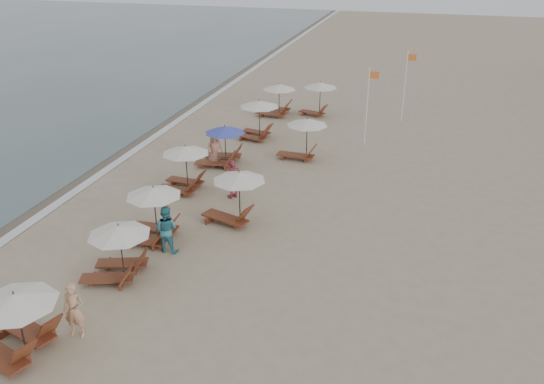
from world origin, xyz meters
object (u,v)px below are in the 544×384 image
(beachgoer_mid_b, at_px, (169,211))
(flag_pole_near, at_px, (368,103))
(lounger_station_1, at_px, (116,251))
(inland_station_2, at_px, (317,94))
(lounger_station_2, at_px, (150,214))
(lounger_station_0, at_px, (12,323))
(inland_station_0, at_px, (232,194))
(lounger_station_4, at_px, (221,147))
(lounger_station_3, at_px, (183,168))
(beachgoer_mid_a, at_px, (166,229))
(beachgoer_far_b, at_px, (215,149))
(lounger_station_5, at_px, (257,118))
(inland_station_1, at_px, (302,135))
(beachgoer_near, at_px, (74,310))
(lounger_station_6, at_px, (275,100))
(beachgoer_far_a, at_px, (233,179))

(beachgoer_mid_b, bearing_deg, flag_pole_near, -61.76)
(lounger_station_1, distance_m, inland_station_2, 21.58)
(lounger_station_2, bearing_deg, lounger_station_0, -95.83)
(inland_station_0, bearing_deg, lounger_station_4, 114.89)
(lounger_station_0, height_order, inland_station_0, inland_station_0)
(inland_station_0, distance_m, flag_pole_near, 12.14)
(lounger_station_3, height_order, beachgoer_mid_b, lounger_station_3)
(lounger_station_2, relative_size, beachgoer_mid_b, 1.66)
(lounger_station_0, bearing_deg, beachgoer_mid_a, 75.35)
(lounger_station_3, bearing_deg, beachgoer_far_b, 85.70)
(flag_pole_near, bearing_deg, lounger_station_1, -111.96)
(beachgoer_mid_a, bearing_deg, lounger_station_5, -86.08)
(lounger_station_5, relative_size, inland_station_1, 0.93)
(inland_station_2, height_order, beachgoer_mid_b, inland_station_2)
(beachgoer_mid_b, xyz_separation_m, flag_pole_near, (6.51, 12.54, 1.72))
(lounger_station_5, relative_size, beachgoer_near, 1.38)
(lounger_station_3, height_order, lounger_station_5, lounger_station_5)
(inland_station_1, bearing_deg, lounger_station_0, -104.23)
(lounger_station_1, height_order, beachgoer_mid_a, lounger_station_1)
(beachgoer_mid_b, distance_m, beachgoer_far_b, 7.13)
(lounger_station_0, bearing_deg, lounger_station_4, 88.22)
(lounger_station_2, distance_m, lounger_station_3, 4.83)
(lounger_station_2, xyz_separation_m, lounger_station_3, (-0.76, 4.77, 0.03))
(lounger_station_1, xyz_separation_m, inland_station_2, (2.74, 21.40, 0.40))
(lounger_station_3, distance_m, inland_station_2, 14.31)
(inland_station_0, distance_m, beachgoer_mid_a, 3.38)
(lounger_station_2, distance_m, inland_station_0, 3.48)
(lounger_station_6, height_order, inland_station_1, inland_station_1)
(lounger_station_4, xyz_separation_m, lounger_station_6, (0.37, 9.46, 0.04))
(inland_station_1, xyz_separation_m, beachgoer_mid_a, (-2.73, -10.99, -0.40))
(beachgoer_near, bearing_deg, lounger_station_1, 89.57)
(lounger_station_2, bearing_deg, beachgoer_mid_b, 78.61)
(beachgoer_mid_b, bearing_deg, beachgoer_mid_a, 168.71)
(lounger_station_5, relative_size, beachgoer_far_a, 1.35)
(lounger_station_4, distance_m, beachgoer_near, 14.46)
(lounger_station_0, bearing_deg, flag_pole_near, 70.25)
(lounger_station_5, xyz_separation_m, inland_station_1, (3.35, -2.56, 0.06))
(lounger_station_5, bearing_deg, flag_pole_near, 6.61)
(lounger_station_0, relative_size, beachgoer_near, 1.53)
(inland_station_2, distance_m, flag_pole_near, 6.38)
(lounger_station_2, height_order, inland_station_0, lounger_station_2)
(beachgoer_near, height_order, flag_pole_near, flag_pole_near)
(lounger_station_0, height_order, beachgoer_far_b, lounger_station_0)
(lounger_station_0, relative_size, lounger_station_5, 1.10)
(lounger_station_1, distance_m, beachgoer_mid_b, 3.92)
(lounger_station_6, height_order, beachgoer_far_b, lounger_station_6)
(lounger_station_2, bearing_deg, lounger_station_5, 88.45)
(lounger_station_1, relative_size, beachgoer_near, 1.37)
(lounger_station_1, bearing_deg, lounger_station_4, 91.75)
(lounger_station_0, height_order, lounger_station_6, lounger_station_6)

